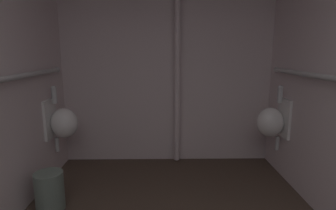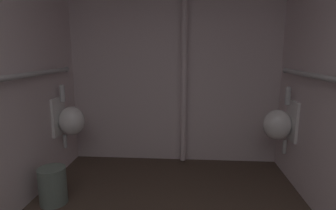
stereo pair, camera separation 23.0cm
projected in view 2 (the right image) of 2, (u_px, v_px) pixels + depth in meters
name	position (u px, v px, depth m)	size (l,w,h in m)	color
wall_back	(174.00, 63.00, 3.52)	(2.79, 0.06, 2.58)	silver
urinal_left_mid	(70.00, 120.00, 3.20)	(0.32, 0.30, 0.76)	white
urinal_right_mid	(279.00, 124.00, 3.03)	(0.32, 0.30, 0.76)	white
standpipe_back_wall	(184.00, 64.00, 3.41)	(0.07, 0.07, 2.53)	silver
waste_bin	(53.00, 186.00, 2.63)	(0.26, 0.26, 0.36)	slate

